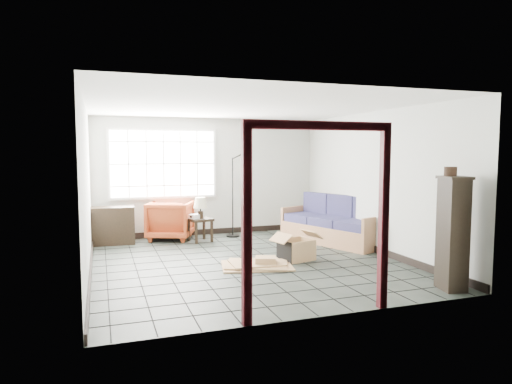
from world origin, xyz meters
name	(u,v)px	position (x,y,z in m)	size (l,w,h in m)	color
ground	(246,262)	(0.00, 0.00, 0.00)	(5.50, 5.50, 0.00)	black
room_shell	(245,163)	(0.00, 0.03, 1.68)	(5.02, 5.52, 2.61)	#B7BAB3
window_panel	(163,164)	(-1.00, 2.70, 1.60)	(2.32, 0.08, 1.52)	silver
doorway_trim	(319,195)	(0.00, -2.70, 1.38)	(1.80, 0.08, 2.20)	#3D0D12
futon_sofa	(334,226)	(2.21, 0.97, 0.35)	(1.56, 2.33, 0.97)	#996945
armchair	(170,218)	(-0.91, 2.40, 0.45)	(0.88, 0.82, 0.90)	maroon
side_table	(200,222)	(-0.37, 1.97, 0.40)	(0.54, 0.54, 0.49)	black
table_lamp	(200,204)	(-0.36, 1.93, 0.79)	(0.37, 0.37, 0.44)	black
projector	(196,216)	(-0.45, 1.97, 0.53)	(0.31, 0.28, 0.09)	silver
floor_lamp	(239,192)	(0.55, 2.22, 0.99)	(0.52, 0.32, 1.85)	black
console_shelf	(110,226)	(-2.15, 2.25, 0.38)	(0.99, 0.42, 0.76)	black
tall_shelf	(453,232)	(2.15, -2.40, 0.78)	(0.40, 0.48, 1.54)	black
pot	(450,171)	(2.14, -2.33, 1.60)	(0.18, 0.18, 0.12)	black
open_box	(296,250)	(0.86, -0.16, 0.18)	(0.95, 0.63, 0.49)	#A68050
cardboard_pile	(258,264)	(0.09, -0.38, 0.04)	(1.27, 1.06, 0.16)	#A68050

